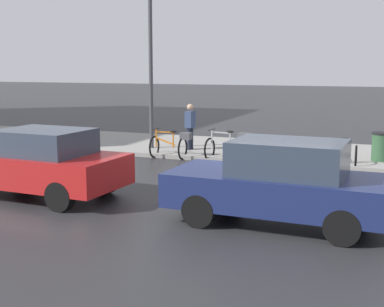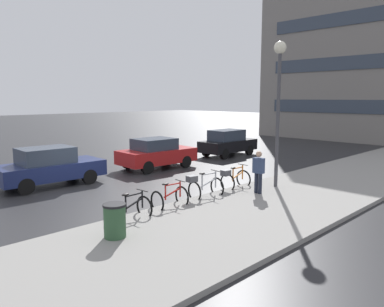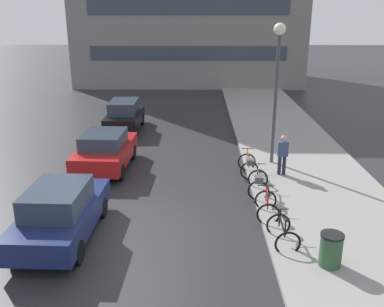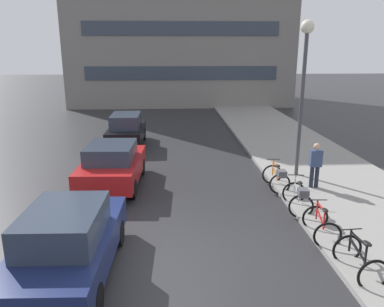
{
  "view_description": "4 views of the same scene",
  "coord_description": "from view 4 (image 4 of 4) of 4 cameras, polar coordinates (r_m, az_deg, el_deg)",
  "views": [
    {
      "loc": [
        -12.16,
        -2.73,
        3.02
      ],
      "look_at": [
        0.13,
        2.15,
        0.85
      ],
      "focal_mm": 50.0,
      "sensor_mm": 36.0,
      "label": 1
    },
    {
      "loc": [
        12.86,
        -7.16,
        3.66
      ],
      "look_at": [
        1.24,
        4.28,
        1.23
      ],
      "focal_mm": 35.0,
      "sensor_mm": 36.0,
      "label": 2
    },
    {
      "loc": [
        1.63,
        -11.54,
        6.28
      ],
      "look_at": [
        1.43,
        3.15,
        1.31
      ],
      "focal_mm": 40.0,
      "sensor_mm": 36.0,
      "label": 3
    },
    {
      "loc": [
        0.0,
        -7.94,
        4.77
      ],
      "look_at": [
        0.69,
        4.56,
        1.3
      ],
      "focal_mm": 35.0,
      "sensor_mm": 36.0,
      "label": 4
    }
  ],
  "objects": [
    {
      "name": "bicycle_second",
      "position": [
        10.42,
        19.05,
        -10.25
      ],
      "size": [
        0.79,
        1.13,
        0.93
      ],
      "color": "black",
      "rests_on": "ground"
    },
    {
      "name": "car_navy",
      "position": [
        8.61,
        -18.44,
        -12.74
      ],
      "size": [
        1.97,
        4.3,
        1.63
      ],
      "color": "navy",
      "rests_on": "ground"
    },
    {
      "name": "ground_plane",
      "position": [
        9.27,
        -2.8,
        -15.53
      ],
      "size": [
        140.0,
        140.0,
        0.0
      ],
      "primitive_type": "plane",
      "color": "#28282B"
    },
    {
      "name": "bicycle_farthest",
      "position": [
        13.41,
        12.82,
        -3.52
      ],
      "size": [
        0.74,
        1.34,
        0.99
      ],
      "color": "black",
      "rests_on": "ground"
    },
    {
      "name": "car_red",
      "position": [
        13.72,
        -12.04,
        -1.67
      ],
      "size": [
        2.1,
        4.05,
        1.59
      ],
      "color": "#AD1919",
      "rests_on": "ground"
    },
    {
      "name": "pedestrian",
      "position": [
        13.56,
        18.26,
        -1.57
      ],
      "size": [
        0.41,
        0.26,
        1.72
      ],
      "color": "#1E2333",
      "rests_on": "ground"
    },
    {
      "name": "sidewalk_kerb",
      "position": [
        19.49,
        14.9,
        1.01
      ],
      "size": [
        4.8,
        60.0,
        0.14
      ],
      "primitive_type": "cube",
      "color": "gray",
      "rests_on": "ground"
    },
    {
      "name": "streetlamp",
      "position": [
        14.3,
        16.72,
        12.33
      ],
      "size": [
        0.48,
        0.48,
        5.79
      ],
      "color": "#424247",
      "rests_on": "ground"
    },
    {
      "name": "bicycle_third",
      "position": [
        11.75,
        15.92,
        -6.4
      ],
      "size": [
        0.87,
        1.44,
        1.02
      ],
      "color": "black",
      "rests_on": "ground"
    },
    {
      "name": "bicycle_nearest",
      "position": [
        9.15,
        24.16,
        -14.57
      ],
      "size": [
        0.78,
        1.15,
        0.93
      ],
      "color": "black",
      "rests_on": "ground"
    },
    {
      "name": "car_black",
      "position": [
        19.47,
        -9.97,
        3.59
      ],
      "size": [
        1.73,
        3.94,
        1.66
      ],
      "color": "black",
      "rests_on": "ground"
    },
    {
      "name": "building_facade_main",
      "position": [
        36.63,
        -1.89,
        20.83
      ],
      "size": [
        19.17,
        10.35,
        16.36
      ],
      "color": "gray",
      "rests_on": "ground"
    }
  ]
}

